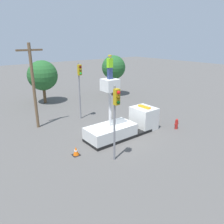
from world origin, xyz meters
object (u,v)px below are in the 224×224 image
Objects in this scene: traffic_light_pole at (116,110)px; traffic_cone_rear at (76,151)px; bucket_truck at (124,125)px; traffic_light_across at (80,80)px; fire_hydrant at (176,124)px; utility_pole at (33,84)px; tree_right_bg at (43,76)px; tree_left_bg at (114,68)px; worker at (110,67)px.

traffic_light_pole is 4.38m from traffic_cone_rear.
bucket_truck is at bearing 41.60° from traffic_light_pole.
traffic_light_across is 5.79× the size of fire_hydrant.
utility_pole is (-5.17, 6.18, 3.20)m from bucket_truck.
tree_right_bg is (-6.15, 15.51, 3.02)m from fire_hydrant.
tree_right_bg is (-1.55, 13.53, 2.61)m from bucket_truck.
traffic_light_pole is at bearing -127.94° from tree_left_bg.
tree_left_bg is (12.68, 11.74, 3.66)m from traffic_cone_rear.
traffic_light_pole is at bearing -121.00° from worker.
traffic_light_pole is at bearing -105.28° from traffic_light_across.
tree_right_bg is (3.39, 14.08, 3.18)m from traffic_cone_rear.
traffic_cone_rear is (-3.46, -0.55, -5.53)m from worker.
fire_hydrant is at bearing -54.43° from traffic_light_across.
traffic_light_pole is at bearing -138.40° from bucket_truck.
traffic_light_pole reaches higher than bucket_truck.
tree_left_bg is (8.60, 5.54, 0.00)m from traffic_light_across.
worker is at bearing 180.00° from bucket_truck.
traffic_light_across is 0.75× the size of utility_pole.
traffic_light_across reaches higher than traffic_cone_rear.
fire_hydrant is 0.18× the size of tree_right_bg.
fire_hydrant is at bearing -18.08° from worker.
utility_pole reaches higher than tree_right_bg.
worker is 7.42m from utility_pole.
fire_hydrant is at bearing -39.90° from utility_pole.
traffic_light_across is at bearing 98.59° from bucket_truck.
worker is at bearing -89.70° from tree_right_bg.
worker is at bearing -129.50° from tree_left_bg.
tree_left_bg is at bearing 55.30° from bucket_truck.
traffic_light_pole is at bearing -51.84° from traffic_cone_rear.
worker is 2.68× the size of traffic_cone_rear.
worker is 1.80× the size of fire_hydrant.
worker reaches higher than fire_hydrant.
fire_hydrant reaches higher than traffic_cone_rear.
tree_right_bg is at bearing 165.84° from tree_left_bg.
bucket_truck reaches higher than fire_hydrant.
utility_pole reaches higher than tree_left_bg.
tree_left_bg is (3.14, 13.17, 3.50)m from fire_hydrant.
traffic_light_pole is 8.42m from fire_hydrant.
bucket_truck is 1.32× the size of traffic_light_pole.
tree_right_bg is 8.21m from utility_pole.
utility_pole is at bearing 172.85° from traffic_light_across.
worker is 0.23× the size of utility_pole.
traffic_light_pole is 0.68× the size of utility_pole.
traffic_cone_rear is 7.72m from utility_pole.
worker is at bearing 161.92° from fire_hydrant.
tree_right_bg is at bearing 90.30° from worker.
worker is at bearing -59.18° from utility_pole.
utility_pole reaches higher than traffic_light_pole.
tree_right_bg is at bearing 96.52° from bucket_truck.
bucket_truck is 5.00m from traffic_cone_rear.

